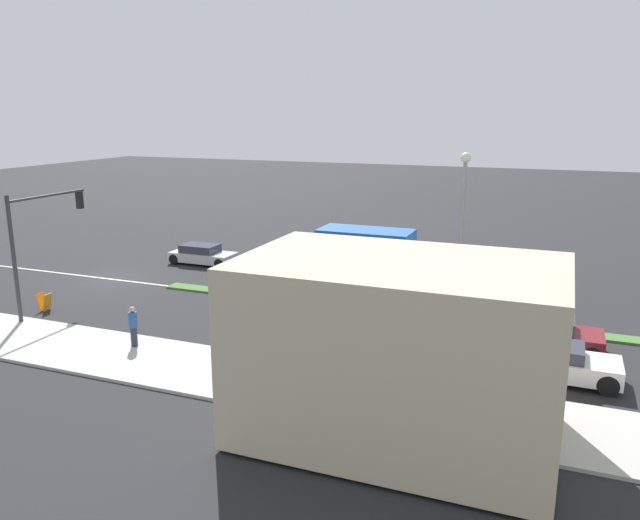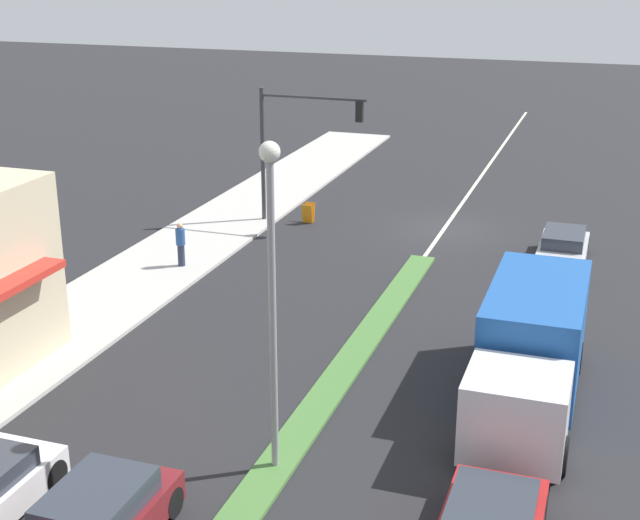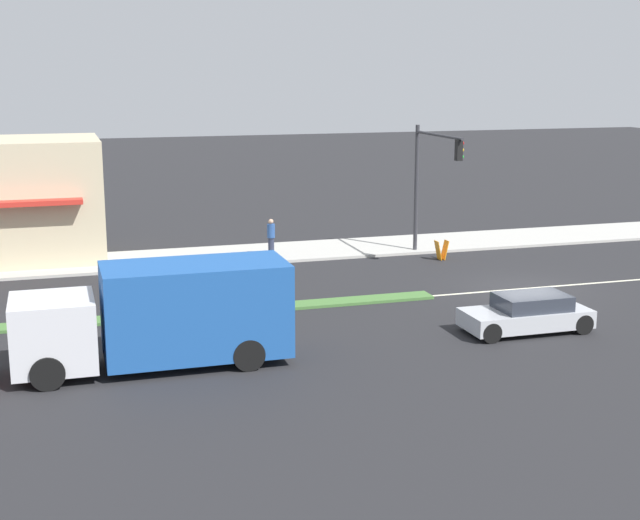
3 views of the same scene
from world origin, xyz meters
name	(u,v)px [view 2 (image 2 of 3)]	position (x,y,z in m)	size (l,w,h in m)	color
ground_plane	(294,441)	(0.00, 18.00, 0.00)	(160.00, 160.00, 0.00)	#232326
lane_marking_center	(444,229)	(0.00, 0.00, 0.00)	(0.16, 60.00, 0.01)	beige
traffic_signal_main	(294,134)	(6.12, 1.38, 3.90)	(4.59, 0.34, 5.60)	#333338
street_lamp	(272,269)	(0.00, 19.23, 4.78)	(0.44, 0.44, 7.37)	gray
pedestrian	(181,243)	(8.13, 7.94, 0.97)	(0.34, 0.34, 1.62)	#282D42
warning_aframe_sign	(308,213)	(5.70, 0.93, 0.43)	(0.45, 0.53, 0.84)	orange
delivery_truck	(531,350)	(-5.00, 14.21, 1.47)	(2.44, 7.50, 2.87)	silver
sedan_silver	(563,248)	(-5.00, 2.85, 0.58)	(1.74, 4.01, 1.20)	#B7BABF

